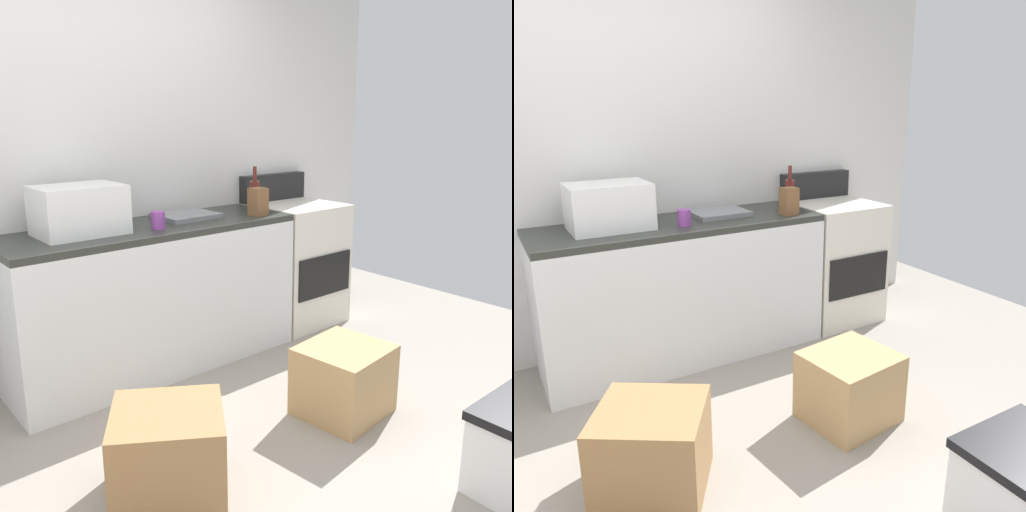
% 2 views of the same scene
% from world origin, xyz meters
% --- Properties ---
extents(ground_plane, '(6.00, 6.00, 0.00)m').
position_xyz_m(ground_plane, '(0.00, 0.00, 0.00)').
color(ground_plane, gray).
extents(wall_back, '(5.00, 0.10, 2.60)m').
position_xyz_m(wall_back, '(0.00, 1.55, 1.30)').
color(wall_back, silver).
rests_on(wall_back, ground_plane).
extents(kitchen_counter, '(1.80, 0.60, 0.90)m').
position_xyz_m(kitchen_counter, '(0.30, 1.20, 0.45)').
color(kitchen_counter, silver).
rests_on(kitchen_counter, ground_plane).
extents(stove_oven, '(0.60, 0.61, 1.10)m').
position_xyz_m(stove_oven, '(1.52, 1.21, 0.47)').
color(stove_oven, silver).
rests_on(stove_oven, ground_plane).
extents(microwave, '(0.46, 0.34, 0.27)m').
position_xyz_m(microwave, '(-0.12, 1.23, 1.04)').
color(microwave, white).
rests_on(microwave, kitchen_counter).
extents(sink_basin, '(0.36, 0.32, 0.03)m').
position_xyz_m(sink_basin, '(0.59, 1.26, 0.92)').
color(sink_basin, slate).
rests_on(sink_basin, kitchen_counter).
extents(wine_bottle, '(0.07, 0.07, 0.30)m').
position_xyz_m(wine_bottle, '(1.12, 1.20, 1.01)').
color(wine_bottle, '#591E19').
rests_on(wine_bottle, kitchen_counter).
extents(coffee_mug, '(0.08, 0.08, 0.10)m').
position_xyz_m(coffee_mug, '(0.28, 1.08, 0.95)').
color(coffee_mug, purple).
rests_on(coffee_mug, kitchen_counter).
extents(knife_block, '(0.10, 0.10, 0.18)m').
position_xyz_m(knife_block, '(1.00, 1.03, 0.99)').
color(knife_block, brown).
rests_on(knife_block, kitchen_counter).
extents(cardboard_box_large, '(0.60, 0.59, 0.39)m').
position_xyz_m(cardboard_box_large, '(-0.30, 0.08, 0.19)').
color(cardboard_box_large, olive).
rests_on(cardboard_box_large, ground_plane).
extents(cardboard_box_small, '(0.48, 0.45, 0.37)m').
position_xyz_m(cardboard_box_small, '(0.75, 0.05, 0.19)').
color(cardboard_box_small, tan).
rests_on(cardboard_box_small, ground_plane).
extents(storage_bin, '(0.46, 0.36, 0.38)m').
position_xyz_m(storage_bin, '(0.86, -0.86, 0.19)').
color(storage_bin, silver).
rests_on(storage_bin, ground_plane).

